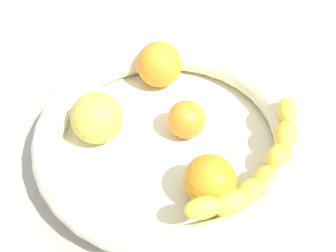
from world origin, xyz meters
The scene contains 7 objects.
kitchen_counter centered at (0.00, 0.00, 1.50)cm, with size 120.00×120.00×3.00cm, color #A1988F.
fruit_bowl centered at (0.00, 0.00, 6.09)cm, with size 34.46×34.46×5.97cm.
banana_draped_left centered at (-6.83, -10.89, 8.42)cm, with size 17.92×14.78×5.76cm.
orange_front centered at (1.61, -2.37, 7.85)cm, with size 5.08×5.08×5.08cm, color orange.
orange_mid_left centered at (11.91, 1.48, 8.66)cm, with size 6.70×6.70×6.70cm, color orange.
orange_mid_right centered at (-8.37, -4.83, 8.39)cm, with size 6.15×6.15×6.15cm, color orange.
apple_yellow centered at (0.87, 9.13, 8.68)cm, with size 6.74×6.74×6.74cm, color gold.
Camera 1 is at (-33.64, -0.58, 45.01)cm, focal length 41.98 mm.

